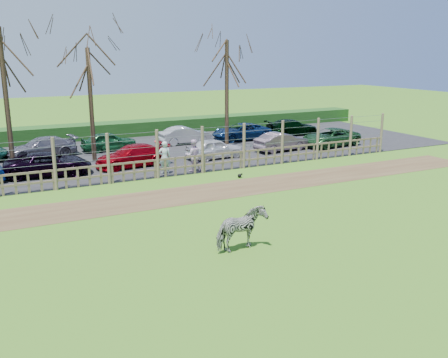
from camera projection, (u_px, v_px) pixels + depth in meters
name	position (u px, v px, depth m)	size (l,w,h in m)	color
ground	(230.00, 225.00, 18.58)	(120.00, 120.00, 0.00)	#5E9A2B
dirt_strip	(184.00, 195.00, 22.47)	(34.00, 2.80, 0.01)	brown
asphalt	(123.00, 155.00, 31.11)	(44.00, 13.00, 0.04)	#232326
hedge	(97.00, 131.00, 37.04)	(46.00, 2.00, 1.10)	#1E4716
fence	(158.00, 163.00, 25.30)	(30.16, 0.16, 2.50)	brown
tree_left	(2.00, 65.00, 25.16)	(4.80, 4.80, 7.88)	#3D2B1E
tree_mid	(89.00, 77.00, 28.17)	(4.80, 4.80, 6.83)	#3D2B1E
tree_right	(227.00, 68.00, 32.43)	(4.80, 4.80, 7.35)	#3D2B1E
zebra	(241.00, 229.00, 16.10)	(0.78, 1.71, 1.44)	gray
visitor_a	(165.00, 157.00, 26.10)	(0.63, 0.41, 1.72)	silver
visitor_b	(193.00, 155.00, 26.61)	(0.84, 0.65, 1.72)	silver
crow	(240.00, 176.00, 25.57)	(0.27, 0.20, 0.22)	black
car_2	(48.00, 164.00, 25.77)	(1.99, 4.32, 1.20)	black
car_3	(132.00, 156.00, 27.79)	(1.68, 4.13, 1.20)	#95030D
car_4	(215.00, 148.00, 29.92)	(1.42, 3.52, 1.20)	white
car_5	(281.00, 142.00, 32.14)	(1.27, 3.64, 1.20)	#65535E
car_6	(330.00, 137.00, 33.77)	(1.99, 4.32, 1.20)	#204C24
car_9	(42.00, 147.00, 30.24)	(1.68, 4.13, 1.20)	slate
car_10	(109.00, 141.00, 32.28)	(1.42, 3.52, 1.20)	#16512A
car_11	(185.00, 135.00, 34.64)	(1.27, 3.64, 1.20)	#B6B3B4
car_12	(241.00, 132.00, 36.12)	(1.99, 4.32, 1.20)	#0C234C
car_13	(292.00, 127.00, 38.19)	(1.68, 4.13, 1.20)	black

